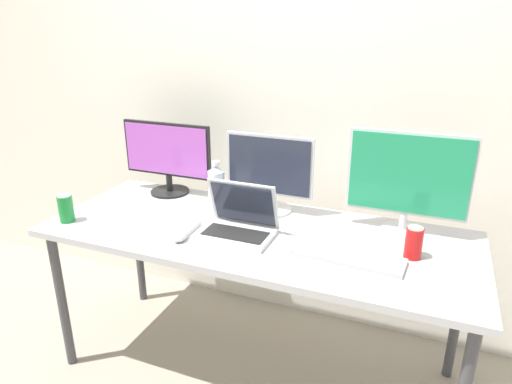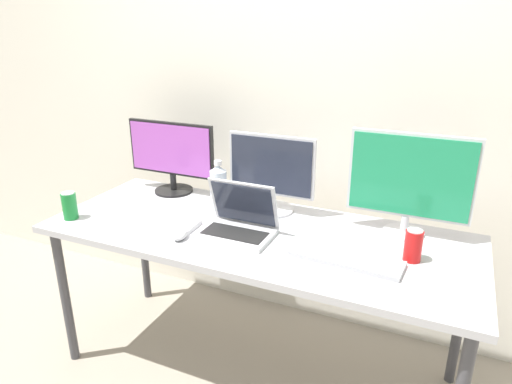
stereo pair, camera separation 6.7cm
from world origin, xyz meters
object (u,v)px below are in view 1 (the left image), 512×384
object	(u,v)px
monitor_right	(408,179)
laptop_silver	(239,222)
work_desk	(256,243)
keyboard_main	(348,257)
soda_can_near_keyboard	(414,243)
monitor_left	(167,155)
soda_can_by_laptop	(66,208)
mouse_by_keyboard	(180,236)
water_bottle	(216,188)
monitor_center	(269,173)
keyboard_aux	(154,223)

from	to	relation	value
monitor_right	laptop_silver	bearing A→B (deg)	-155.89
work_desk	keyboard_main	bearing A→B (deg)	-13.82
monitor_right	laptop_silver	distance (m)	0.72
work_desk	soda_can_near_keyboard	xyz separation A→B (m)	(0.64, 0.01, 0.12)
keyboard_main	monitor_right	bearing A→B (deg)	67.51
monitor_left	soda_can_by_laptop	bearing A→B (deg)	-115.28
keyboard_main	soda_can_near_keyboard	world-z (taller)	soda_can_near_keyboard
monitor_left	soda_can_by_laptop	distance (m)	0.56
soda_can_near_keyboard	mouse_by_keyboard	bearing A→B (deg)	-167.32
mouse_by_keyboard	water_bottle	world-z (taller)	water_bottle
work_desk	water_bottle	bearing A→B (deg)	149.17
laptop_silver	mouse_by_keyboard	bearing A→B (deg)	-144.62
mouse_by_keyboard	soda_can_near_keyboard	xyz separation A→B (m)	(0.90, 0.20, 0.04)
keyboard_main	water_bottle	distance (m)	0.74
monitor_left	keyboard_main	size ratio (longest dim) A/B	1.17
monitor_left	monitor_right	xyz separation A→B (m)	(1.18, -0.03, 0.03)
monitor_center	work_desk	bearing A→B (deg)	-83.10
keyboard_aux	laptop_silver	bearing A→B (deg)	6.51
water_bottle	laptop_silver	bearing A→B (deg)	-44.95
laptop_silver	water_bottle	xyz separation A→B (m)	(-0.21, 0.21, 0.06)
work_desk	laptop_silver	bearing A→B (deg)	-136.04
work_desk	keyboard_main	distance (m)	0.44
monitor_center	keyboard_main	world-z (taller)	monitor_center
mouse_by_keyboard	keyboard_main	bearing A→B (deg)	-4.75
monitor_center	soda_can_by_laptop	xyz separation A→B (m)	(-0.80, -0.46, -0.13)
keyboard_main	water_bottle	xyz separation A→B (m)	(-0.69, 0.26, 0.10)
monitor_left	laptop_silver	bearing A→B (deg)	-30.37
monitor_center	mouse_by_keyboard	distance (m)	0.52
work_desk	soda_can_near_keyboard	bearing A→B (deg)	0.47
water_bottle	soda_can_by_laptop	distance (m)	0.68
keyboard_main	keyboard_aux	size ratio (longest dim) A/B	1.08
monitor_center	keyboard_main	size ratio (longest dim) A/B	1.00
soda_can_by_laptop	soda_can_near_keyboard	bearing A→B (deg)	8.81
monitor_center	keyboard_aux	xyz separation A→B (m)	(-0.41, -0.35, -0.18)
monitor_center	mouse_by_keyboard	size ratio (longest dim) A/B	4.54
mouse_by_keyboard	water_bottle	distance (m)	0.37
soda_can_by_laptop	laptop_silver	bearing A→B (deg)	12.38
monitor_left	soda_can_near_keyboard	xyz separation A→B (m)	(1.24, -0.26, -0.14)
monitor_center	mouse_by_keyboard	xyz separation A→B (m)	(-0.23, -0.44, -0.17)
work_desk	soda_can_near_keyboard	distance (m)	0.65
water_bottle	monitor_center	bearing A→B (deg)	18.27
water_bottle	soda_can_near_keyboard	size ratio (longest dim) A/B	1.91
monitor_left	water_bottle	world-z (taller)	monitor_left
keyboard_main	keyboard_aux	xyz separation A→B (m)	(-0.86, -0.01, 0.00)
work_desk	keyboard_main	xyz separation A→B (m)	(0.42, -0.10, 0.07)
monitor_left	soda_can_near_keyboard	bearing A→B (deg)	-11.88
monitor_right	mouse_by_keyboard	size ratio (longest dim) A/B	5.43
keyboard_main	soda_can_near_keyboard	size ratio (longest dim) A/B	3.35
mouse_by_keyboard	soda_can_by_laptop	world-z (taller)	soda_can_by_laptop
keyboard_aux	work_desk	bearing A→B (deg)	12.04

